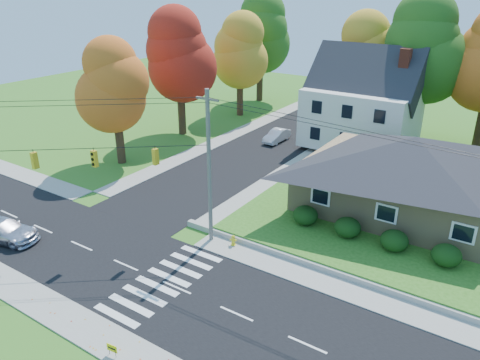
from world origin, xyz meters
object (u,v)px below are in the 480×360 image
Objects in this scene: fire_hydrant at (233,241)px; silver_sedan at (3,230)px; ranch_house at (410,173)px; white_car at (277,136)px.

silver_sedan is at bearing -149.40° from fire_hydrant.
fire_hydrant is at bearing -126.74° from ranch_house.
silver_sedan is at bearing -99.58° from white_car.
ranch_house is 18.60m from white_car.
ranch_house reaches higher than fire_hydrant.
white_car is (4.97, 27.54, -0.08)m from silver_sedan.
white_car reaches higher than fire_hydrant.
ranch_house is 27.84m from silver_sedan.
fire_hydrant is (-7.90, -10.58, -2.90)m from ranch_house.
silver_sedan is at bearing -138.83° from ranch_house.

